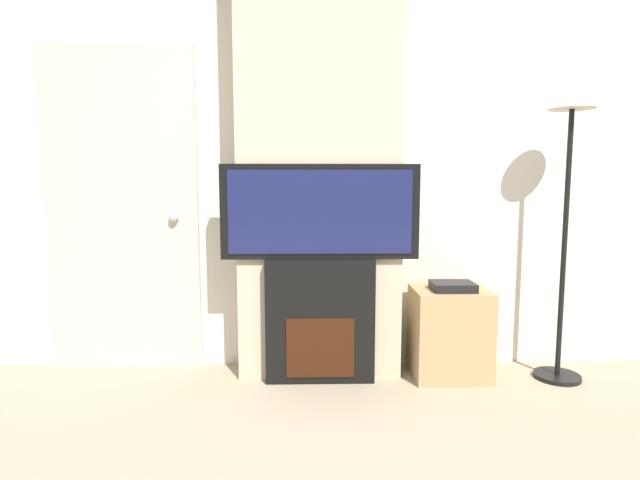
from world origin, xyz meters
name	(u,v)px	position (x,y,z in m)	size (l,w,h in m)	color
wall_back	(319,155)	(0.00, 2.03, 1.35)	(6.00, 0.06, 2.70)	silver
chimney_breast	(319,153)	(0.00, 1.86, 1.35)	(0.97, 0.28, 2.70)	beige
fireplace	(320,320)	(0.00, 1.72, 0.36)	(0.64, 0.15, 0.73)	black
television	(320,212)	(0.00, 1.72, 1.01)	(1.14, 0.07, 0.55)	black
floor_lamp	(568,174)	(1.43, 1.71, 1.22)	(0.27, 0.27, 1.69)	black
media_stand	(450,332)	(0.79, 1.76, 0.28)	(0.45, 0.36, 0.59)	tan
entry_door	(122,210)	(-1.23, 1.97, 1.00)	(0.95, 0.09, 2.00)	beige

